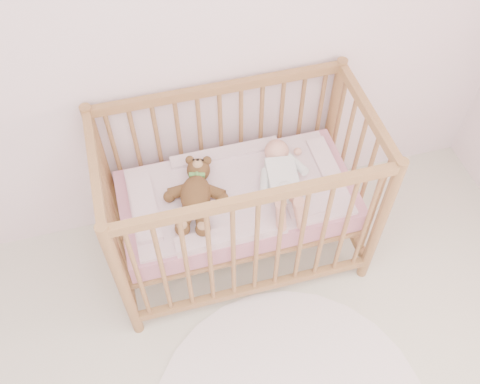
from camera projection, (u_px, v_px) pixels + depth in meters
name	position (u px, v px, depth m)	size (l,w,h in m)	color
wall_back	(132.00, 27.00, 2.31)	(4.00, 0.02, 2.70)	white
crib	(238.00, 198.00, 2.81)	(1.36, 0.76, 1.00)	#AE844A
mattress	(238.00, 200.00, 2.82)	(1.22, 0.62, 0.13)	pink
blanket	(237.00, 192.00, 2.76)	(1.10, 0.58, 0.06)	pink
baby	(282.00, 176.00, 2.72)	(0.28, 0.58, 0.14)	white
teddy_bear	(196.00, 194.00, 2.65)	(0.34, 0.48, 0.13)	brown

